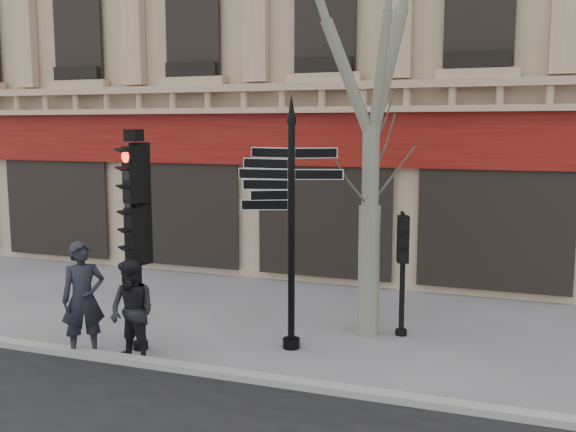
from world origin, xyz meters
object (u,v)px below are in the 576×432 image
(fingerpost, at_px, (291,180))
(traffic_signal_secondary, at_px, (403,252))
(traffic_signal_main, at_px, (136,213))
(pedestrian_b, at_px, (132,312))
(pedestrian_a, at_px, (83,299))

(fingerpost, bearing_deg, traffic_signal_secondary, 29.58)
(traffic_signal_main, xyz_separation_m, traffic_signal_secondary, (4.20, 2.32, -0.85))
(traffic_signal_secondary, height_order, pedestrian_b, traffic_signal_secondary)
(traffic_signal_secondary, bearing_deg, pedestrian_a, -166.11)
(fingerpost, relative_size, pedestrian_b, 2.57)
(traffic_signal_main, bearing_deg, traffic_signal_secondary, 48.32)
(pedestrian_a, bearing_deg, traffic_signal_main, -5.05)
(fingerpost, bearing_deg, pedestrian_a, -163.53)
(fingerpost, xyz_separation_m, pedestrian_a, (-3.21, -1.53, -1.99))
(traffic_signal_main, distance_m, traffic_signal_secondary, 4.88)
(pedestrian_b, bearing_deg, fingerpost, 46.57)
(fingerpost, relative_size, traffic_signal_secondary, 1.95)
(fingerpost, relative_size, pedestrian_a, 2.24)
(traffic_signal_secondary, bearing_deg, traffic_signal_main, -167.67)
(fingerpost, bearing_deg, traffic_signal_main, -168.05)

